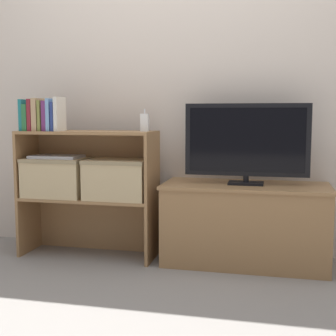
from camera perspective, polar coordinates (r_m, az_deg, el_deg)
The scene contains 19 objects.
ground_plane at distance 2.99m, azimuth -0.73°, elevation -12.14°, with size 16.00×16.00×0.00m, color gray.
wall_back at distance 3.31m, azimuth 1.26°, elevation 10.77°, with size 10.00×0.05×2.40m.
tv_stand at distance 3.06m, azimuth 9.37°, elevation -6.75°, with size 1.05×0.47×0.52m.
tv at distance 2.98m, azimuth 9.56°, elevation 3.21°, with size 0.78×0.14×0.51m.
bookshelf_lower_tier at distance 3.29m, azimuth -9.21°, elevation -5.71°, with size 0.91×0.33×0.40m.
bookshelf_upper_tier at distance 3.23m, azimuth -9.33°, elevation 1.70°, with size 0.91×0.33×0.44m.
book_teal at distance 3.29m, azimuth -17.01°, elevation 6.18°, with size 0.02×0.14×0.21m.
book_forest at distance 3.27m, azimuth -16.52°, elevation 5.92°, with size 0.03×0.15×0.18m.
book_maroon at distance 3.25m, azimuth -16.01°, elevation 6.22°, with size 0.03×0.15×0.21m.
book_tan at distance 3.24m, azimuth -15.49°, elevation 6.29°, with size 0.04×0.14×0.21m.
book_olive at distance 3.22m, azimuth -14.95°, elevation 6.17°, with size 0.02×0.14×0.20m.
book_plum at distance 3.21m, azimuth -14.45°, elevation 6.17°, with size 0.03×0.13×0.20m.
book_skyblue at distance 3.19m, azimuth -13.94°, elevation 6.31°, with size 0.02×0.15×0.21m.
book_navy at distance 3.18m, azimuth -13.46°, elevation 6.11°, with size 0.02×0.15×0.19m.
book_ivory at distance 3.17m, azimuth -13.06°, elevation 6.42°, with size 0.02×0.14×0.22m.
baby_monitor at distance 3.03m, azimuth -2.87°, elevation 5.57°, with size 0.05×0.04×0.14m.
storage_basket_left at distance 3.26m, azimuth -13.35°, elevation -0.90°, with size 0.41×0.30×0.26m.
storage_basket_right at distance 3.10m, azimuth -6.08°, elevation -1.15°, with size 0.41×0.30×0.26m.
laptop at distance 3.25m, azimuth -13.41°, elevation 1.36°, with size 0.33×0.21×0.02m.
Camera 1 is at (0.68, -2.75, 0.96)m, focal length 50.00 mm.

